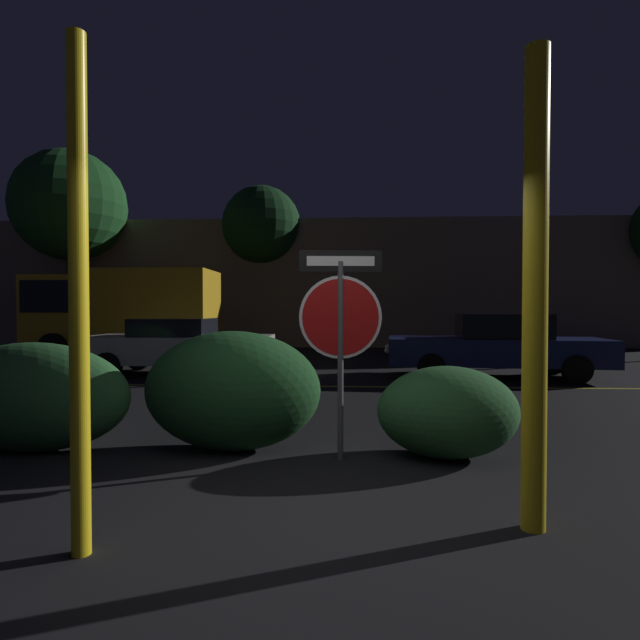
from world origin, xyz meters
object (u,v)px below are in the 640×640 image
yellow_pole_left (79,296)px  tree_1 (70,206)px  stop_sign (341,316)px  passing_car_2 (179,346)px  delivery_truck (121,308)px  hedge_bush_1 (33,397)px  yellow_pole_right (535,290)px  hedge_bush_3 (447,412)px  tree_0 (261,226)px  passing_car_3 (497,346)px  hedge_bush_2 (233,391)px

yellow_pole_left → tree_1: size_ratio=0.42×
stop_sign → passing_car_2: (-3.89, 6.48, -0.80)m
tree_1 → delivery_truck: bearing=-45.4°
yellow_pole_left → hedge_bush_1: 3.00m
tree_1 → yellow_pole_right: bearing=-52.2°
hedge_bush_1 → passing_car_2: bearing=94.7°
hedge_bush_1 → passing_car_2: 6.36m
yellow_pole_right → hedge_bush_3: yellow_pole_right is taller
hedge_bush_1 → hedge_bush_3: hedge_bush_1 is taller
yellow_pole_right → hedge_bush_1: bearing=160.2°
tree_0 → tree_1: 7.60m
hedge_bush_1 → hedge_bush_3: size_ratio=1.47×
tree_1 → yellow_pole_left: bearing=-60.4°
tree_0 → tree_1: tree_1 is taller
passing_car_2 → tree_0: tree_0 is taller
passing_car_2 → hedge_bush_1: bearing=4.0°
passing_car_3 → tree_0: bearing=43.3°
yellow_pole_left → passing_car_3: (5.11, 8.44, -0.92)m
hedge_bush_1 → tree_0: 15.68m
yellow_pole_right → tree_1: 20.37m
delivery_truck → tree_0: (3.67, 4.86, 3.38)m
yellow_pole_left → yellow_pole_right: bearing=9.6°
hedge_bush_1 → hedge_bush_2: size_ratio=1.11×
tree_0 → passing_car_2: bearing=-93.3°
stop_sign → yellow_pole_left: bearing=-133.1°
stop_sign → yellow_pole_right: bearing=-53.5°
stop_sign → hedge_bush_1: (-3.36, 0.15, -0.89)m
hedge_bush_2 → delivery_truck: bearing=120.3°
yellow_pole_right → tree_0: bearing=105.8°
stop_sign → hedge_bush_2: size_ratio=1.11×
hedge_bush_1 → hedge_bush_2: bearing=4.0°
passing_car_2 → passing_car_3: 7.38m
hedge_bush_3 → passing_car_2: size_ratio=0.33×
passing_car_2 → stop_sign: bearing=30.2°
hedge_bush_2 → stop_sign: bearing=-14.0°
yellow_pole_left → delivery_truck: size_ratio=0.58×
hedge_bush_1 → hedge_bush_2: (2.17, 0.15, 0.06)m
hedge_bush_3 → stop_sign: bearing=-172.7°
hedge_bush_1 → delivery_truck: (-3.69, 10.20, 0.97)m
passing_car_2 → tree_0: (0.51, 8.72, 4.27)m
delivery_truck → hedge_bush_2: bearing=-151.1°
tree_0 → yellow_pole_left: bearing=-84.2°
yellow_pole_right → passing_car_2: bearing=123.2°
passing_car_3 → delivery_truck: delivery_truck is taller
hedge_bush_2 → passing_car_3: bearing=52.4°
hedge_bush_1 → hedge_bush_3: bearing=-0.0°
hedge_bush_1 → passing_car_3: (6.85, 6.22, 0.12)m
yellow_pole_left → hedge_bush_2: (0.43, 2.37, -0.98)m
delivery_truck → tree_0: tree_0 is taller
stop_sign → hedge_bush_3: size_ratio=1.47×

